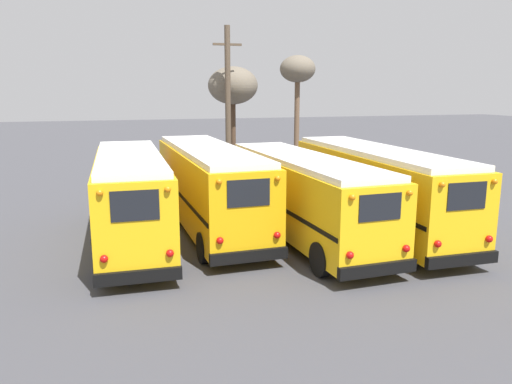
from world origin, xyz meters
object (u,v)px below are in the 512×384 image
object	(u,v)px
school_bus_0	(131,196)
school_bus_3	(374,186)
bare_tree_0	(233,86)
school_bus_1	(209,184)
bare_tree_1	(298,73)
school_bus_2	(302,193)
utility_pole	(228,102)

from	to	relation	value
school_bus_0	school_bus_3	bearing A→B (deg)	-5.30
bare_tree_0	school_bus_1	bearing A→B (deg)	-108.08
school_bus_1	bare_tree_1	bearing A→B (deg)	55.96
school_bus_3	bare_tree_1	world-z (taller)	bare_tree_1
school_bus_1	bare_tree_1	world-z (taller)	bare_tree_1
school_bus_2	school_bus_1	bearing A→B (deg)	143.43
school_bus_1	bare_tree_0	bearing A→B (deg)	71.92
bare_tree_0	bare_tree_1	bearing A→B (deg)	-4.97
school_bus_1	school_bus_3	bearing A→B (deg)	-19.49
school_bus_0	bare_tree_1	world-z (taller)	bare_tree_1
school_bus_1	bare_tree_1	size ratio (longest dim) A/B	1.39
school_bus_1	bare_tree_1	xyz separation A→B (m)	(8.83, 13.07, 4.88)
school_bus_1	bare_tree_0	size ratio (longest dim) A/B	1.55
school_bus_0	school_bus_3	xyz separation A→B (m)	(9.35, -0.87, 0.01)
school_bus_3	bare_tree_1	size ratio (longest dim) A/B	1.39
utility_pole	bare_tree_0	xyz separation A→B (m)	(0.83, 2.01, 0.97)
school_bus_2	bare_tree_0	world-z (taller)	bare_tree_0
school_bus_2	bare_tree_1	bearing A→B (deg)	69.62
school_bus_2	utility_pole	bearing A→B (deg)	88.14
school_bus_3	utility_pole	xyz separation A→B (m)	(-2.67, 13.65, 3.00)
school_bus_2	school_bus_3	world-z (taller)	school_bus_3
school_bus_0	school_bus_2	bearing A→B (deg)	-8.88
school_bus_0	bare_tree_1	distance (m)	19.35
school_bus_3	school_bus_0	bearing A→B (deg)	174.70
utility_pole	bare_tree_1	distance (m)	5.82
school_bus_0	utility_pole	distance (m)	14.74
school_bus_1	school_bus_2	distance (m)	3.88
school_bus_3	bare_tree_0	world-z (taller)	bare_tree_0
school_bus_1	school_bus_2	world-z (taller)	school_bus_1
school_bus_0	school_bus_2	distance (m)	6.31
school_bus_2	bare_tree_1	world-z (taller)	bare_tree_1
school_bus_2	utility_pole	size ratio (longest dim) A/B	1.14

